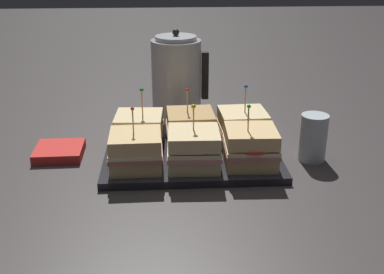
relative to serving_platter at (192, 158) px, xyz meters
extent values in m
plane|color=#383333|center=(0.00, 0.00, -0.01)|extent=(6.00, 6.00, 0.00)
cube|color=#232328|center=(0.00, 0.00, 0.00)|extent=(0.42, 0.29, 0.01)
cube|color=#232328|center=(0.00, 0.00, 0.01)|extent=(0.42, 0.29, 0.01)
cube|color=#DBB77A|center=(-0.13, -0.06, 0.03)|extent=(0.12, 0.12, 0.03)
cube|color=#B26B60|center=(-0.13, -0.06, 0.05)|extent=(0.12, 0.12, 0.01)
cube|color=beige|center=(-0.13, -0.06, 0.06)|extent=(0.12, 0.12, 0.01)
cube|color=#E8C281|center=(-0.13, -0.06, 0.08)|extent=(0.12, 0.12, 0.03)
cylinder|color=tan|center=(-0.14, -0.06, 0.12)|extent=(0.00, 0.01, 0.07)
sphere|color=red|center=(-0.14, -0.06, 0.15)|extent=(0.01, 0.01, 0.01)
cube|color=beige|center=(0.00, -0.07, 0.03)|extent=(0.12, 0.12, 0.03)
cube|color=tan|center=(0.00, -0.07, 0.05)|extent=(0.12, 0.12, 0.01)
cube|color=beige|center=(0.00, -0.07, 0.06)|extent=(0.12, 0.12, 0.01)
cylinder|color=red|center=(0.00, -0.09, 0.06)|extent=(0.07, 0.07, 0.00)
cube|color=beige|center=(0.00, -0.07, 0.08)|extent=(0.12, 0.12, 0.03)
cylinder|color=tan|center=(0.00, -0.06, 0.12)|extent=(0.00, 0.01, 0.07)
sphere|color=yellow|center=(0.00, -0.06, 0.15)|extent=(0.01, 0.01, 0.01)
cube|color=#DBB77A|center=(0.13, -0.06, 0.03)|extent=(0.12, 0.12, 0.03)
cube|color=tan|center=(0.13, -0.06, 0.05)|extent=(0.13, 0.13, 0.01)
cube|color=beige|center=(0.13, -0.06, 0.06)|extent=(0.12, 0.12, 0.01)
cylinder|color=red|center=(0.13, -0.08, 0.06)|extent=(0.09, 0.09, 0.00)
cube|color=#E8C281|center=(0.13, -0.06, 0.08)|extent=(0.12, 0.12, 0.03)
cylinder|color=tan|center=(0.12, -0.07, 0.12)|extent=(0.00, 0.01, 0.07)
sphere|color=green|center=(0.12, -0.07, 0.15)|extent=(0.01, 0.01, 0.01)
cube|color=beige|center=(-0.13, 0.06, 0.03)|extent=(0.12, 0.12, 0.03)
cube|color=#B26B60|center=(-0.13, 0.06, 0.05)|extent=(0.13, 0.13, 0.01)
cube|color=beige|center=(-0.13, 0.06, 0.06)|extent=(0.12, 0.12, 0.01)
cube|color=beige|center=(-0.13, 0.06, 0.08)|extent=(0.12, 0.12, 0.03)
cylinder|color=tan|center=(-0.12, 0.06, 0.12)|extent=(0.00, 0.01, 0.08)
sphere|color=green|center=(-0.12, 0.06, 0.16)|extent=(0.01, 0.01, 0.01)
cube|color=tan|center=(0.00, 0.06, 0.03)|extent=(0.12, 0.12, 0.03)
cube|color=tan|center=(0.00, 0.06, 0.05)|extent=(0.12, 0.12, 0.01)
cube|color=beige|center=(0.00, 0.06, 0.06)|extent=(0.12, 0.12, 0.01)
cylinder|color=red|center=(0.00, 0.04, 0.06)|extent=(0.07, 0.07, 0.00)
cube|color=tan|center=(0.00, 0.06, 0.08)|extent=(0.12, 0.12, 0.03)
cylinder|color=tan|center=(-0.01, 0.06, 0.12)|extent=(0.00, 0.01, 0.07)
sphere|color=red|center=(-0.01, 0.06, 0.15)|extent=(0.01, 0.01, 0.01)
cube|color=beige|center=(0.13, 0.06, 0.03)|extent=(0.12, 0.12, 0.03)
cube|color=tan|center=(0.13, 0.06, 0.05)|extent=(0.13, 0.13, 0.01)
cube|color=beige|center=(0.13, 0.06, 0.06)|extent=(0.12, 0.12, 0.01)
cylinder|color=red|center=(0.13, 0.04, 0.06)|extent=(0.08, 0.08, 0.00)
cube|color=beige|center=(0.13, 0.06, 0.08)|extent=(0.12, 0.12, 0.03)
cylinder|color=tan|center=(0.14, 0.06, 0.12)|extent=(0.00, 0.01, 0.08)
sphere|color=blue|center=(0.14, 0.06, 0.16)|extent=(0.01, 0.01, 0.01)
cylinder|color=#B7BABF|center=(-0.03, 0.32, 0.11)|extent=(0.15, 0.15, 0.24)
cylinder|color=#B7BABF|center=(-0.03, 0.32, 0.23)|extent=(0.12, 0.12, 0.01)
sphere|color=black|center=(-0.03, 0.32, 0.25)|extent=(0.02, 0.02, 0.02)
cube|color=black|center=(0.06, 0.32, 0.12)|extent=(0.02, 0.02, 0.14)
cylinder|color=silver|center=(0.29, -0.01, 0.05)|extent=(0.07, 0.07, 0.12)
cube|color=red|center=(-0.33, 0.05, 0.00)|extent=(0.12, 0.12, 0.02)
camera|label=1|loc=(-0.07, -1.07, 0.49)|focal=45.00mm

